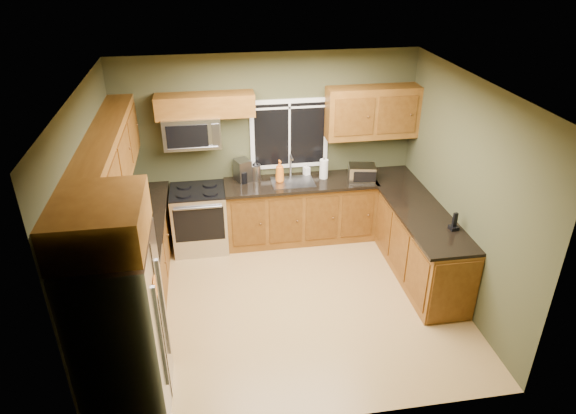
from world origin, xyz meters
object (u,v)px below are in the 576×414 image
object	(u,v)px
range	(200,219)
soap_bottle_c	(253,173)
refrigerator	(121,331)
paper_towel_roll	(324,169)
kettle	(255,171)
cordless_phone	(454,224)
coffee_maker	(243,171)
toaster_oven	(362,173)
soap_bottle_b	(307,169)
microwave	(192,131)
soap_bottle_a	(280,171)

from	to	relation	value
range	soap_bottle_c	bearing A→B (deg)	16.07
refrigerator	paper_towel_roll	world-z (taller)	refrigerator
kettle	soap_bottle_c	size ratio (longest dim) A/B	1.70
paper_towel_roll	cordless_phone	world-z (taller)	paper_towel_roll
coffee_maker	kettle	bearing A→B (deg)	3.72
toaster_oven	kettle	xyz separation A→B (m)	(-1.50, 0.27, 0.01)
range	cordless_phone	distance (m)	3.47
kettle	coffee_maker	bearing A→B (deg)	-176.28
paper_towel_roll	soap_bottle_b	bearing A→B (deg)	145.76
coffee_maker	range	bearing A→B (deg)	-165.56
microwave	paper_towel_roll	xyz separation A→B (m)	(1.81, -0.06, -0.65)
refrigerator	range	bearing A→B (deg)	76.03
refrigerator	toaster_oven	world-z (taller)	refrigerator
toaster_oven	cordless_phone	distance (m)	1.67
soap_bottle_b	cordless_phone	size ratio (longest dim) A/B	0.81
kettle	soap_bottle_b	world-z (taller)	kettle
range	soap_bottle_c	world-z (taller)	soap_bottle_c
coffee_maker	kettle	xyz separation A→B (m)	(0.18, 0.01, -0.02)
soap_bottle_a	cordless_phone	size ratio (longest dim) A/B	1.47
refrigerator	kettle	world-z (taller)	refrigerator
microwave	kettle	world-z (taller)	microwave
soap_bottle_b	soap_bottle_c	distance (m)	0.79
kettle	cordless_phone	xyz separation A→B (m)	(2.19, -1.79, -0.06)
refrigerator	coffee_maker	size ratio (longest dim) A/B	5.69
coffee_maker	kettle	world-z (taller)	coffee_maker
microwave	toaster_oven	distance (m)	2.44
toaster_oven	soap_bottle_a	xyz separation A→B (m)	(-1.16, 0.15, 0.05)
paper_towel_roll	toaster_oven	bearing A→B (deg)	-18.31
microwave	cordless_phone	world-z (taller)	microwave
toaster_oven	kettle	size ratio (longest dim) A/B	1.49
soap_bottle_a	soap_bottle_b	world-z (taller)	soap_bottle_a
microwave	soap_bottle_b	bearing A→B (deg)	3.39
range	soap_bottle_b	bearing A→B (deg)	8.23
kettle	soap_bottle_a	size ratio (longest dim) A/B	0.86
soap_bottle_a	soap_bottle_c	bearing A→B (deg)	154.56
toaster_oven	coffee_maker	bearing A→B (deg)	171.17
range	soap_bottle_c	distance (m)	1.00
soap_bottle_c	cordless_phone	world-z (taller)	cordless_phone
range	toaster_oven	xyz separation A→B (m)	(2.33, -0.09, 0.59)
range	toaster_oven	distance (m)	2.41
refrigerator	soap_bottle_a	size ratio (longest dim) A/B	5.55
refrigerator	soap_bottle_a	xyz separation A→B (m)	(1.86, 2.82, 0.20)
range	soap_bottle_b	world-z (taller)	soap_bottle_b
microwave	coffee_maker	size ratio (longest dim) A/B	2.40
soap_bottle_a	soap_bottle_b	distance (m)	0.46
soap_bottle_a	soap_bottle_b	size ratio (longest dim) A/B	1.82
coffee_maker	soap_bottle_a	size ratio (longest dim) A/B	0.98
refrigerator	cordless_phone	size ratio (longest dim) A/B	8.14
coffee_maker	cordless_phone	bearing A→B (deg)	-36.79
range	microwave	distance (m)	1.27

